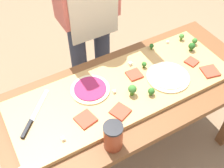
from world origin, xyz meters
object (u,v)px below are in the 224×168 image
at_px(pizza_slice_far_left, 134,75).
at_px(pizza_slice_near_right, 120,111).
at_px(broccoli_floret_back_right, 132,89).
at_px(cheese_crumble_c, 63,139).
at_px(pizza_slice_far_right, 210,71).
at_px(broccoli_floret_back_mid, 144,64).
at_px(chefs_knife, 32,119).
at_px(cheese_crumble_a, 130,64).
at_px(cheese_crumble_b, 168,42).
at_px(pizza_whole_beet_magenta, 90,89).
at_px(cook_center, 87,4).
at_px(broccoli_floret_front_left, 182,36).
at_px(pizza_slice_center, 86,119).
at_px(cheese_crumble_d, 114,92).
at_px(pizza_whole_cheese_artichoke, 168,77).
at_px(sauce_jar, 113,136).
at_px(prep_table, 130,102).
at_px(broccoli_floret_center_right, 152,46).
at_px(broccoli_floret_back_left, 151,91).
at_px(broccoli_floret_front_right, 192,46).
at_px(pizza_slice_near_left, 192,62).
at_px(broccoli_floret_center_left, 195,41).

xyz_separation_m(pizza_slice_far_left, pizza_slice_near_right, (-0.21, -0.19, 0.00)).
relative_size(broccoli_floret_back_right, cheese_crumble_c, 3.91).
xyz_separation_m(pizza_slice_far_right, broccoli_floret_back_right, (-0.51, 0.08, 0.04)).
bearing_deg(broccoli_floret_back_right, broccoli_floret_back_mid, 39.54).
height_order(chefs_knife, broccoli_floret_back_mid, broccoli_floret_back_mid).
distance_m(cheese_crumble_a, cheese_crumble_b, 0.34).
height_order(pizza_whole_beet_magenta, cook_center, cook_center).
bearing_deg(cheese_crumble_b, broccoli_floret_front_left, -10.48).
relative_size(pizza_slice_center, broccoli_floret_back_right, 1.34).
bearing_deg(cook_center, broccoli_floret_back_mid, -75.93).
distance_m(cheese_crumble_c, cheese_crumble_d, 0.40).
height_order(pizza_slice_far_left, cheese_crumble_a, cheese_crumble_a).
relative_size(cheese_crumble_b, cheese_crumble_d, 0.84).
distance_m(pizza_whole_cheese_artichoke, pizza_slice_near_right, 0.38).
distance_m(sauce_jar, cook_center, 0.93).
relative_size(prep_table, broccoli_floret_back_mid, 36.06).
distance_m(broccoli_floret_center_right, broccoli_floret_back_left, 0.40).
relative_size(broccoli_floret_front_left, broccoli_floret_front_right, 0.85).
bearing_deg(broccoli_floret_back_right, pizza_slice_far_right, -9.26).
relative_size(broccoli_floret_front_left, broccoli_floret_back_right, 0.70).
height_order(pizza_slice_far_right, sauce_jar, sauce_jar).
distance_m(broccoli_floret_back_left, cheese_crumble_c, 0.54).
relative_size(cheese_crumble_b, cook_center, 0.01).
xyz_separation_m(broccoli_floret_front_right, cheese_crumble_d, (-0.62, -0.07, -0.03)).
bearing_deg(pizza_whole_beet_magenta, pizza_slice_far_right, -18.14).
bearing_deg(pizza_slice_near_right, chefs_knife, 156.86).
bearing_deg(pizza_slice_near_left, broccoli_floret_front_right, 51.88).
relative_size(prep_table, pizza_slice_center, 16.72).
relative_size(pizza_slice_far_right, pizza_slice_near_right, 1.07).
relative_size(pizza_whole_cheese_artichoke, broccoli_floret_center_left, 5.31).
xyz_separation_m(broccoli_floret_center_left, sauce_jar, (-0.84, -0.38, 0.02)).
height_order(pizza_slice_far_right, pizza_slice_near_right, same).
xyz_separation_m(chefs_knife, pizza_whole_cheese_artichoke, (0.80, -0.10, 0.00)).
xyz_separation_m(broccoli_floret_front_left, cheese_crumble_b, (-0.10, 0.02, -0.02)).
relative_size(pizza_slice_far_right, cheese_crumble_d, 5.71).
xyz_separation_m(pizza_whole_beet_magenta, broccoli_floret_back_right, (0.19, -0.15, 0.04)).
distance_m(broccoli_floret_back_left, cook_center, 0.73).
bearing_deg(broccoli_floret_front_right, broccoli_floret_front_left, 83.47).
relative_size(broccoli_floret_center_left, cheese_crumble_a, 2.38).
bearing_deg(cheese_crumble_c, cheese_crumble_a, 27.02).
bearing_deg(cheese_crumble_a, prep_table, -120.38).
distance_m(broccoli_floret_back_mid, broccoli_floret_back_right, 0.23).
bearing_deg(sauce_jar, pizza_slice_center, 107.42).
height_order(prep_table, cheese_crumble_a, cheese_crumble_a).
xyz_separation_m(broccoli_floret_back_right, cheese_crumble_c, (-0.45, -0.08, -0.03)).
relative_size(pizza_slice_near_left, broccoli_floret_back_left, 1.41).
bearing_deg(prep_table, pizza_slice_near_left, -1.72).
distance_m(broccoli_floret_back_mid, sauce_jar, 0.56).
distance_m(pizza_slice_near_right, broccoli_floret_back_mid, 0.37).
bearing_deg(sauce_jar, cheese_crumble_a, 49.37).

